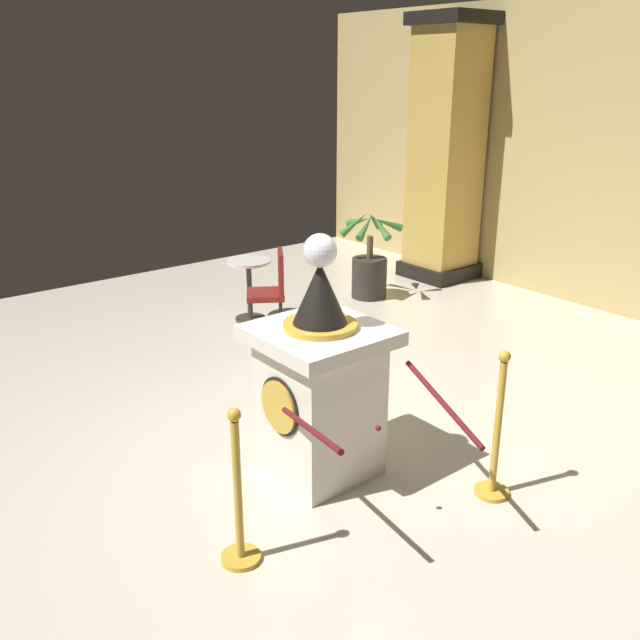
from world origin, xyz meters
TOP-DOWN VIEW (x-y plane):
  - ground_plane at (0.00, 0.00)m, footprint 11.11×11.11m
  - pedestal_clock at (0.12, -0.26)m, footprint 0.85×0.85m
  - stanchion_near at (0.60, -1.24)m, footprint 0.24×0.24m
  - stanchion_far at (1.10, 0.48)m, footprint 0.24×0.24m
  - velvet_rope at (0.85, -0.38)m, footprint 1.13×1.15m
  - column_left at (-2.77, 4.21)m, footprint 0.90×0.90m
  - potted_palm_left at (-2.68, 2.79)m, footprint 0.83×0.75m
  - cafe_table at (-2.90, 1.11)m, footprint 0.50×0.50m
  - cafe_chair_red at (-2.31, 1.03)m, footprint 0.55×0.55m

SIDE VIEW (x-z plane):
  - ground_plane at x=0.00m, z-range 0.00..0.00m
  - stanchion_near at x=0.60m, z-range -0.15..0.86m
  - stanchion_far at x=1.10m, z-range -0.16..0.91m
  - potted_palm_left at x=-2.68m, z-range -0.17..0.97m
  - cafe_table at x=-2.90m, z-range 0.10..0.82m
  - cafe_chair_red at x=-2.31m, z-range 0.09..1.05m
  - pedestal_clock at x=0.12m, z-range -0.20..1.56m
  - velvet_rope at x=0.85m, z-range 0.68..0.90m
  - column_left at x=-2.77m, z-range -0.01..3.43m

